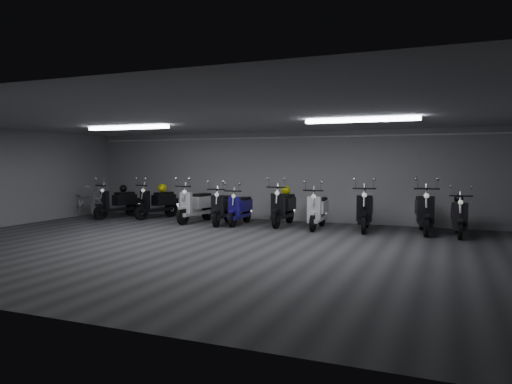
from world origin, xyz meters
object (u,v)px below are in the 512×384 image
at_px(scooter_3, 222,202).
at_px(helmet_1, 286,190).
at_px(scooter_0, 117,197).
at_px(scooter_2, 196,200).
at_px(scooter_4, 240,203).
at_px(bicycle, 86,198).
at_px(scooter_7, 365,204).
at_px(helmet_3, 162,188).
at_px(scooter_9, 459,210).
at_px(scooter_1, 156,198).
at_px(scooter_8, 424,205).
at_px(scooter_6, 318,204).
at_px(helmet_2, 123,189).
at_px(scooter_5, 283,201).
at_px(helmet_0, 459,199).

height_order(scooter_3, helmet_1, scooter_3).
bearing_deg(scooter_0, scooter_2, 16.93).
distance_m(scooter_4, bicycle, 5.58).
bearing_deg(scooter_3, scooter_7, -5.14).
distance_m(scooter_0, helmet_3, 1.52).
bearing_deg(scooter_7, scooter_3, 178.31).
xyz_separation_m(scooter_2, scooter_9, (7.41, 0.08, -0.05)).
xyz_separation_m(scooter_1, helmet_3, (0.08, 0.25, 0.31)).
distance_m(scooter_4, scooter_8, 5.12).
bearing_deg(scooter_1, scooter_3, 4.96).
relative_size(scooter_0, bicycle, 0.90).
relative_size(scooter_2, scooter_3, 1.05).
xyz_separation_m(scooter_6, helmet_2, (-6.70, 0.18, 0.28)).
xyz_separation_m(scooter_0, helmet_3, (1.34, 0.67, 0.31)).
relative_size(scooter_1, scooter_5, 0.96).
bearing_deg(scooter_8, scooter_5, 173.12).
distance_m(scooter_4, helmet_1, 1.41).
distance_m(scooter_0, scooter_7, 8.07).
height_order(helmet_1, helmet_2, helmet_1).
xyz_separation_m(scooter_9, helmet_1, (-4.69, 0.48, 0.37)).
bearing_deg(scooter_5, scooter_8, -0.79).
bearing_deg(helmet_0, bicycle, -177.67).
distance_m(scooter_5, helmet_0, 4.68).
relative_size(scooter_0, scooter_3, 1.02).
xyz_separation_m(scooter_7, scooter_9, (2.31, -0.10, -0.08)).
bearing_deg(scooter_4, scooter_9, -1.97).
distance_m(scooter_8, helmet_3, 8.23).
height_order(scooter_2, scooter_8, scooter_8).
distance_m(scooter_1, scooter_4, 3.21).
distance_m(scooter_4, helmet_2, 4.39).
bearing_deg(scooter_6, helmet_0, 1.31).
distance_m(scooter_7, scooter_8, 1.49).
bearing_deg(helmet_2, scooter_4, -3.13).
bearing_deg(helmet_0, helmet_2, -179.67).
bearing_deg(scooter_9, scooter_4, 178.60).
relative_size(bicycle, helmet_0, 8.96).
bearing_deg(scooter_9, helmet_0, 90.00).
bearing_deg(scooter_8, scooter_3, 177.43).
height_order(scooter_3, scooter_5, scooter_5).
relative_size(scooter_2, bicycle, 0.93).
relative_size(bicycle, helmet_2, 8.49).
xyz_separation_m(scooter_4, helmet_3, (-3.11, 0.66, 0.35)).
distance_m(scooter_0, scooter_2, 2.97).
relative_size(bicycle, helmet_1, 7.72).
bearing_deg(scooter_4, bicycle, 179.22).
relative_size(scooter_8, scooter_9, 1.14).
xyz_separation_m(scooter_1, helmet_1, (4.43, 0.12, 0.33)).
height_order(bicycle, helmet_0, bicycle).
distance_m(scooter_0, helmet_2, 0.38).
xyz_separation_m(scooter_6, helmet_3, (-5.44, 0.61, 0.31)).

